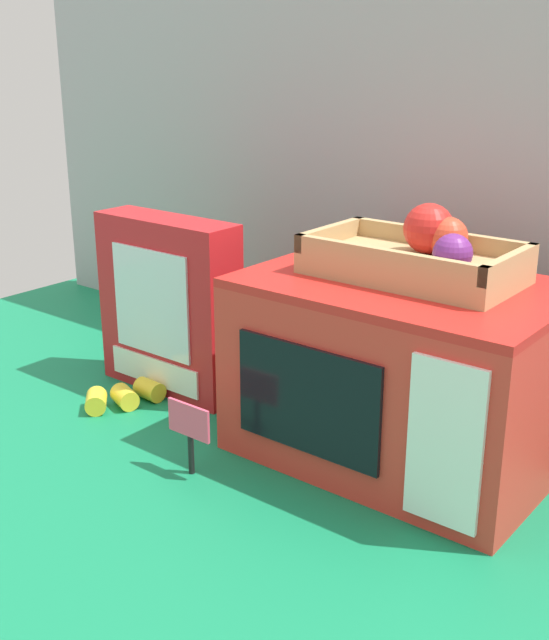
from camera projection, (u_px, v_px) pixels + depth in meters
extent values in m
plane|color=#147A4C|center=(274.00, 414.00, 1.23)|extent=(1.70, 1.70, 0.00)
cube|color=#A0A3A8|center=(379.00, 184.00, 1.33)|extent=(1.61, 0.03, 0.63)
cube|color=red|center=(400.00, 375.00, 1.07)|extent=(0.41, 0.28, 0.24)
cube|color=red|center=(405.00, 286.00, 1.03)|extent=(0.41, 0.28, 0.01)
cube|color=black|center=(307.00, 400.00, 0.99)|extent=(0.21, 0.01, 0.14)
cube|color=white|center=(445.00, 445.00, 0.88)|extent=(0.09, 0.01, 0.20)
cube|color=tan|center=(412.00, 267.00, 1.04)|extent=(0.27, 0.15, 0.03)
cube|color=tan|center=(385.00, 259.00, 0.98)|extent=(0.27, 0.01, 0.02)
cube|color=tan|center=(439.00, 238.00, 1.09)|extent=(0.27, 0.01, 0.02)
cube|color=tan|center=(331.00, 234.00, 1.11)|extent=(0.01, 0.15, 0.02)
cube|color=tan|center=(510.00, 264.00, 0.96)|extent=(0.01, 0.15, 0.02)
sphere|color=red|center=(429.00, 229.00, 1.05)|extent=(0.07, 0.07, 0.07)
sphere|color=#E04228|center=(448.00, 237.00, 1.03)|extent=(0.05, 0.05, 0.05)
sphere|color=#72287F|center=(453.00, 254.00, 0.96)|extent=(0.05, 0.05, 0.05)
cube|color=red|center=(169.00, 305.00, 1.28)|extent=(0.25, 0.07, 0.28)
cube|color=silver|center=(151.00, 303.00, 1.25)|extent=(0.16, 0.00, 0.17)
cube|color=white|center=(154.00, 372.00, 1.29)|extent=(0.19, 0.00, 0.05)
cylinder|color=black|center=(191.00, 454.00, 1.05)|extent=(0.01, 0.01, 0.06)
cube|color=#F44C6B|center=(189.00, 420.00, 1.03)|extent=(0.07, 0.00, 0.05)
cylinder|color=yellow|center=(96.00, 401.00, 1.23)|extent=(0.05, 0.05, 0.03)
cylinder|color=yellow|center=(125.00, 397.00, 1.25)|extent=(0.05, 0.05, 0.03)
cylinder|color=yellow|center=(150.00, 390.00, 1.28)|extent=(0.05, 0.04, 0.03)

